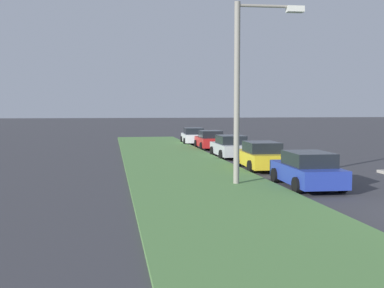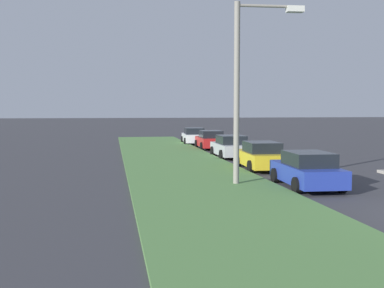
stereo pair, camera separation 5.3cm
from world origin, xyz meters
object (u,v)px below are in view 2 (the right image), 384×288
(parked_car_silver, at_px, (231,147))
(streetlight, at_px, (245,79))
(parked_car_blue, at_px, (307,170))
(parked_car_white, at_px, (194,136))
(parked_car_yellow, at_px, (261,156))
(parked_car_red, at_px, (210,140))

(parked_car_silver, distance_m, streetlight, 11.98)
(parked_car_blue, relative_size, streetlight, 0.58)
(parked_car_white, bearing_deg, parked_car_yellow, -175.66)
(parked_car_yellow, relative_size, streetlight, 0.58)
(parked_car_white, height_order, streetlight, streetlight)
(parked_car_yellow, distance_m, parked_car_silver, 6.15)
(parked_car_white, xyz_separation_m, streetlight, (-23.42, 1.87, 3.67))
(parked_car_blue, xyz_separation_m, parked_car_white, (24.25, 0.51, 0.00))
(parked_car_yellow, distance_m, streetlight, 6.65)
(parked_car_blue, bearing_deg, parked_car_white, 3.29)
(parked_car_blue, bearing_deg, parked_car_silver, 2.89)
(parked_car_yellow, bearing_deg, parked_car_silver, 3.25)
(parked_car_yellow, height_order, parked_car_red, same)
(parked_car_red, bearing_deg, parked_car_blue, -178.56)
(parked_car_blue, relative_size, parked_car_silver, 1.01)
(parked_car_white, bearing_deg, parked_car_blue, -175.85)
(parked_car_blue, distance_m, parked_car_red, 18.80)
(parked_car_blue, height_order, parked_car_yellow, same)
(streetlight, bearing_deg, parked_car_white, -4.57)
(parked_car_red, relative_size, parked_car_white, 0.99)
(streetlight, bearing_deg, parked_car_silver, -11.19)
(parked_car_yellow, xyz_separation_m, streetlight, (-5.04, 2.32, 3.67))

